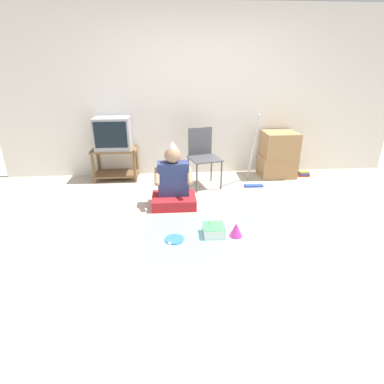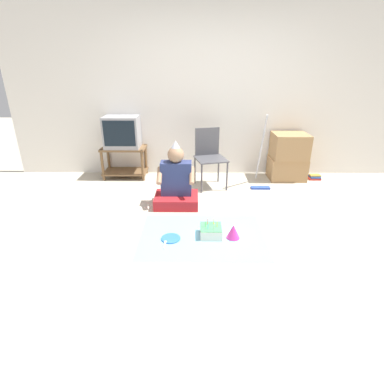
{
  "view_description": "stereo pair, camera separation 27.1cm",
  "coord_description": "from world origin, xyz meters",
  "px_view_note": "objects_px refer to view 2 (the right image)",
  "views": [
    {
      "loc": [
        -0.52,
        -2.77,
        1.7
      ],
      "look_at": [
        -0.28,
        0.4,
        0.35
      ],
      "focal_mm": 28.0,
      "sensor_mm": 36.0,
      "label": 1
    },
    {
      "loc": [
        -0.25,
        -2.78,
        1.7
      ],
      "look_at": [
        -0.28,
        0.4,
        0.35
      ],
      "focal_mm": 28.0,
      "sensor_mm": 36.0,
      "label": 2
    }
  ],
  "objects_px": {
    "folding_chair": "(209,154)",
    "book_pile": "(314,177)",
    "dust_mop": "(261,167)",
    "paper_plate": "(171,238)",
    "tv": "(122,132)",
    "person_seated": "(176,185)",
    "party_hat_blue": "(233,231)",
    "cardboard_box_stack": "(288,156)",
    "birthday_cake": "(211,231)"
  },
  "relations": [
    {
      "from": "tv",
      "to": "book_pile",
      "type": "distance_m",
      "value": 3.16
    },
    {
      "from": "tv",
      "to": "cardboard_box_stack",
      "type": "height_order",
      "value": "tv"
    },
    {
      "from": "person_seated",
      "to": "tv",
      "type": "bearing_deg",
      "value": 130.13
    },
    {
      "from": "tv",
      "to": "folding_chair",
      "type": "bearing_deg",
      "value": -14.85
    },
    {
      "from": "birthday_cake",
      "to": "paper_plate",
      "type": "distance_m",
      "value": 0.44
    },
    {
      "from": "tv",
      "to": "paper_plate",
      "type": "height_order",
      "value": "tv"
    },
    {
      "from": "person_seated",
      "to": "paper_plate",
      "type": "height_order",
      "value": "person_seated"
    },
    {
      "from": "birthday_cake",
      "to": "party_hat_blue",
      "type": "bearing_deg",
      "value": -10.94
    },
    {
      "from": "book_pile",
      "to": "paper_plate",
      "type": "distance_m",
      "value": 2.87
    },
    {
      "from": "dust_mop",
      "to": "person_seated",
      "type": "bearing_deg",
      "value": -151.78
    },
    {
      "from": "birthday_cake",
      "to": "folding_chair",
      "type": "bearing_deg",
      "value": 88.56
    },
    {
      "from": "party_hat_blue",
      "to": "tv",
      "type": "bearing_deg",
      "value": 128.99
    },
    {
      "from": "dust_mop",
      "to": "cardboard_box_stack",
      "type": "bearing_deg",
      "value": 35.02
    },
    {
      "from": "cardboard_box_stack",
      "to": "folding_chair",
      "type": "bearing_deg",
      "value": -166.79
    },
    {
      "from": "dust_mop",
      "to": "book_pile",
      "type": "distance_m",
      "value": 1.04
    },
    {
      "from": "cardboard_box_stack",
      "to": "person_seated",
      "type": "relative_size",
      "value": 0.86
    },
    {
      "from": "person_seated",
      "to": "party_hat_blue",
      "type": "distance_m",
      "value": 1.08
    },
    {
      "from": "tv",
      "to": "birthday_cake",
      "type": "xyz_separation_m",
      "value": [
        1.31,
        -1.87,
        -0.68
      ]
    },
    {
      "from": "cardboard_box_stack",
      "to": "party_hat_blue",
      "type": "distance_m",
      "value": 2.16
    },
    {
      "from": "folding_chair",
      "to": "paper_plate",
      "type": "height_order",
      "value": "folding_chair"
    },
    {
      "from": "cardboard_box_stack",
      "to": "dust_mop",
      "type": "distance_m",
      "value": 0.61
    },
    {
      "from": "person_seated",
      "to": "paper_plate",
      "type": "bearing_deg",
      "value": -90.89
    },
    {
      "from": "cardboard_box_stack",
      "to": "book_pile",
      "type": "distance_m",
      "value": 0.57
    },
    {
      "from": "folding_chair",
      "to": "paper_plate",
      "type": "relative_size",
      "value": 4.19
    },
    {
      "from": "book_pile",
      "to": "dust_mop",
      "type": "bearing_deg",
      "value": -161.4
    },
    {
      "from": "folding_chair",
      "to": "cardboard_box_stack",
      "type": "bearing_deg",
      "value": 13.21
    },
    {
      "from": "tv",
      "to": "cardboard_box_stack",
      "type": "bearing_deg",
      "value": -1.31
    },
    {
      "from": "tv",
      "to": "book_pile",
      "type": "relative_size",
      "value": 2.86
    },
    {
      "from": "cardboard_box_stack",
      "to": "party_hat_blue",
      "type": "height_order",
      "value": "cardboard_box_stack"
    },
    {
      "from": "tv",
      "to": "party_hat_blue",
      "type": "distance_m",
      "value": 2.55
    },
    {
      "from": "dust_mop",
      "to": "paper_plate",
      "type": "relative_size",
      "value": 5.31
    },
    {
      "from": "folding_chair",
      "to": "dust_mop",
      "type": "relative_size",
      "value": 0.79
    },
    {
      "from": "birthday_cake",
      "to": "party_hat_blue",
      "type": "xyz_separation_m",
      "value": [
        0.23,
        -0.05,
        0.02
      ]
    },
    {
      "from": "cardboard_box_stack",
      "to": "person_seated",
      "type": "height_order",
      "value": "person_seated"
    },
    {
      "from": "tv",
      "to": "folding_chair",
      "type": "relative_size",
      "value": 0.63
    },
    {
      "from": "dust_mop",
      "to": "birthday_cake",
      "type": "height_order",
      "value": "dust_mop"
    },
    {
      "from": "folding_chair",
      "to": "book_pile",
      "type": "bearing_deg",
      "value": 8.87
    },
    {
      "from": "person_seated",
      "to": "birthday_cake",
      "type": "height_order",
      "value": "person_seated"
    },
    {
      "from": "tv",
      "to": "party_hat_blue",
      "type": "relative_size",
      "value": 3.51
    },
    {
      "from": "birthday_cake",
      "to": "party_hat_blue",
      "type": "distance_m",
      "value": 0.24
    },
    {
      "from": "folding_chair",
      "to": "person_seated",
      "type": "distance_m",
      "value": 0.87
    },
    {
      "from": "person_seated",
      "to": "folding_chair",
      "type": "bearing_deg",
      "value": 57.43
    },
    {
      "from": "cardboard_box_stack",
      "to": "dust_mop",
      "type": "relative_size",
      "value": 0.67
    },
    {
      "from": "book_pile",
      "to": "birthday_cake",
      "type": "xyz_separation_m",
      "value": [
        -1.76,
        -1.78,
        0.03
      ]
    },
    {
      "from": "dust_mop",
      "to": "person_seated",
      "type": "height_order",
      "value": "dust_mop"
    },
    {
      "from": "person_seated",
      "to": "book_pile",
      "type": "bearing_deg",
      "value": 24.17
    },
    {
      "from": "cardboard_box_stack",
      "to": "tv",
      "type": "bearing_deg",
      "value": 178.69
    },
    {
      "from": "paper_plate",
      "to": "dust_mop",
      "type": "bearing_deg",
      "value": 51.04
    },
    {
      "from": "folding_chair",
      "to": "person_seated",
      "type": "bearing_deg",
      "value": -122.57
    },
    {
      "from": "dust_mop",
      "to": "paper_plate",
      "type": "distance_m",
      "value": 1.99
    }
  ]
}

